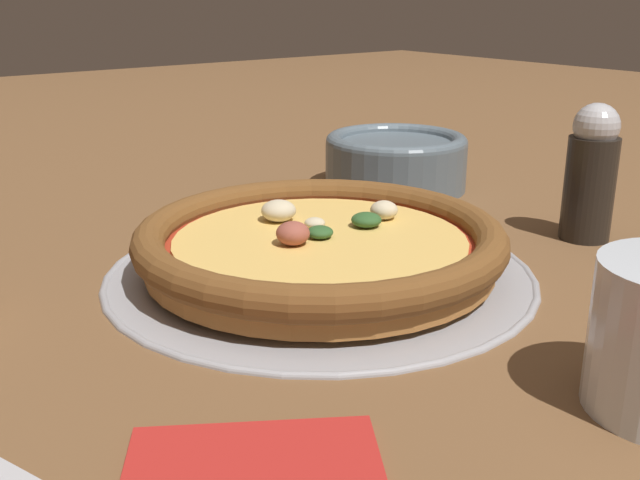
{
  "coord_description": "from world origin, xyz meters",
  "views": [
    {
      "loc": [
        0.42,
        -0.32,
        0.2
      ],
      "look_at": [
        0.0,
        0.0,
        0.03
      ],
      "focal_mm": 42.0,
      "sensor_mm": 36.0,
      "label": 1
    }
  ],
  "objects_px": {
    "pizza": "(320,243)",
    "pepper_shaker": "(591,173)",
    "pizza_tray": "(320,270)",
    "bowl_near": "(396,159)"
  },
  "relations": [
    {
      "from": "bowl_near",
      "to": "pepper_shaker",
      "type": "xyz_separation_m",
      "value": [
        0.22,
        0.01,
        0.03
      ]
    },
    {
      "from": "pizza",
      "to": "pepper_shaker",
      "type": "xyz_separation_m",
      "value": [
        0.07,
        0.23,
        0.03
      ]
    },
    {
      "from": "pizza_tray",
      "to": "bowl_near",
      "type": "height_order",
      "value": "bowl_near"
    },
    {
      "from": "pizza_tray",
      "to": "pizza",
      "type": "xyz_separation_m",
      "value": [
        -0.0,
        0.0,
        0.02
      ]
    },
    {
      "from": "bowl_near",
      "to": "pizza",
      "type": "bearing_deg",
      "value": -54.92
    },
    {
      "from": "pizza",
      "to": "bowl_near",
      "type": "relative_size",
      "value": 1.84
    },
    {
      "from": "pizza",
      "to": "bowl_near",
      "type": "bearing_deg",
      "value": 125.08
    },
    {
      "from": "pizza",
      "to": "bowl_near",
      "type": "height_order",
      "value": "bowl_near"
    },
    {
      "from": "pizza",
      "to": "pepper_shaker",
      "type": "distance_m",
      "value": 0.24
    },
    {
      "from": "pizza_tray",
      "to": "pepper_shaker",
      "type": "xyz_separation_m",
      "value": [
        0.07,
        0.23,
        0.05
      ]
    }
  ]
}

